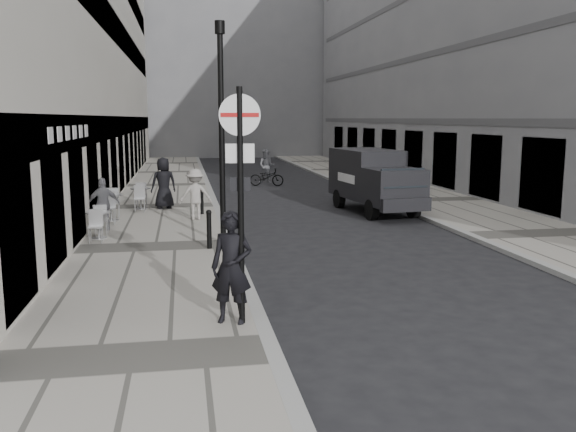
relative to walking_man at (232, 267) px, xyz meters
The scene contains 16 objects.
sidewalk 14.17m from the walking_man, 96.16° to the left, with size 4.00×60.00×0.12m, color gray.
far_sidewalk 16.99m from the walking_man, 55.99° to the left, with size 4.00×60.00×0.12m, color gray.
building_far 53.04m from the walking_man, 87.82° to the left, with size 24.00×16.00×22.00m, color gray.
walking_man is the anchor object (origin of this frame).
sign_post 1.53m from the walking_man, 18.67° to the right, with size 0.66×0.11×3.83m.
lamppost 6.88m from the walking_man, 87.50° to the left, with size 0.26×0.26×5.80m.
bollard_near 5.92m from the walking_man, 91.13° to the left, with size 0.13×0.13×0.94m, color black.
bollard_far 11.72m from the walking_man, 90.57° to the left, with size 0.11×0.11×0.85m, color black.
panel_van 13.38m from the walking_man, 62.51° to the left, with size 2.36×5.06×2.30m.
cyclist 21.59m from the walking_man, 80.69° to the left, with size 1.85×1.07×1.89m.
pedestrian_a 9.55m from the walking_man, 109.06° to the left, with size 0.93×0.39×1.59m, color #5C5C61.
pedestrian_b 10.54m from the walking_man, 91.94° to the left, with size 1.09×0.63×1.68m, color #9E9892.
pedestrian_c 13.40m from the walking_man, 96.29° to the left, with size 0.93×0.61×1.91m, color black.
cafe_table_near 8.36m from the walking_man, 111.93° to the left, with size 0.69×1.56×0.89m.
cafe_table_mid 11.25m from the walking_man, 106.09° to the left, with size 0.79×1.79×1.02m.
cafe_table_far 13.47m from the walking_man, 99.91° to the left, with size 0.73×1.64×0.93m.
Camera 1 is at (-1.22, -5.76, 3.46)m, focal length 38.00 mm.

